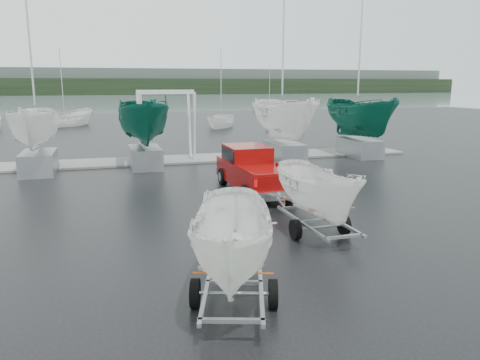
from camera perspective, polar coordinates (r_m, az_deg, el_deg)
ground_plane at (r=15.51m, az=-1.72°, el=-5.20°), size 120.00×120.00×0.00m
lake at (r=114.50m, az=-14.76°, el=9.15°), size 300.00×300.00×0.00m
dock at (r=27.97m, az=-8.54°, el=2.45°), size 30.00×3.00×0.12m
treeline at (r=184.40m, az=-15.58°, el=10.91°), size 300.00×8.00×6.00m
far_hill at (r=192.39m, az=-15.66°, el=11.52°), size 300.00×6.00×10.00m
pickup_truck at (r=19.88m, az=1.44°, el=1.44°), size 2.10×5.57×1.84m
trailer_hitched at (r=13.90m, az=9.70°, el=3.80°), size 1.79×3.61×4.87m
trailer_parked at (r=9.29m, az=-0.73°, el=0.26°), size 2.21×3.79×4.94m
boat_hoist at (r=27.65m, az=-9.00°, el=7.79°), size 3.30×2.18×4.12m
keelboat_0 at (r=25.57m, az=-23.87°, el=8.62°), size 2.25×3.20×10.42m
keelboat_1 at (r=25.65m, az=-11.81°, el=10.63°), size 2.59×3.20×7.98m
keelboat_2 at (r=27.33m, az=5.58°, el=10.97°), size 2.61×3.20×10.79m
keelboat_3 at (r=29.90m, az=14.68°, el=10.54°), size 2.56×3.20×10.73m
moored_boat_1 at (r=53.05m, az=-20.53°, el=6.16°), size 3.84×3.83×11.57m
moored_boat_2 at (r=48.33m, az=-2.28°, el=6.42°), size 2.95×2.97×10.84m
moored_boat_3 at (r=78.02m, az=3.59°, el=8.46°), size 2.77×2.71×11.20m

